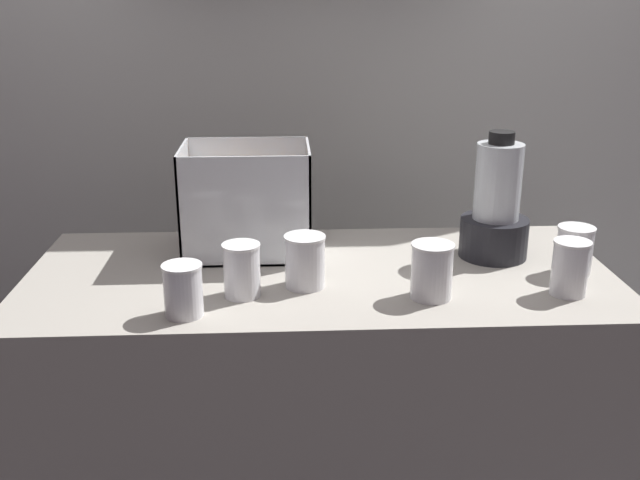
{
  "coord_description": "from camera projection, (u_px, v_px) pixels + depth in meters",
  "views": [
    {
      "loc": [
        -0.08,
        -1.62,
        1.54
      ],
      "look_at": [
        0.0,
        0.0,
        0.98
      ],
      "focal_mm": 40.84,
      "sensor_mm": 36.0,
      "label": 1
    }
  ],
  "objects": [
    {
      "name": "juice_cup_carrot_far_right",
      "position": [
        569.0,
        271.0,
        1.6
      ],
      "size": [
        0.08,
        0.08,
        0.12
      ],
      "color": "white",
      "rests_on": "counter"
    },
    {
      "name": "juice_cup_mango_rightmost",
      "position": [
        574.0,
        253.0,
        1.72
      ],
      "size": [
        0.09,
        0.09,
        0.12
      ],
      "color": "white",
      "rests_on": "counter"
    },
    {
      "name": "carrot_display_bin",
      "position": [
        248.0,
        219.0,
        1.86
      ],
      "size": [
        0.32,
        0.24,
        0.27
      ],
      "color": "white",
      "rests_on": "counter"
    },
    {
      "name": "back_wall_unit",
      "position": [
        307.0,
        79.0,
        2.35
      ],
      "size": [
        2.6,
        0.24,
        2.5
      ],
      "color": "silver",
      "rests_on": "ground_plane"
    },
    {
      "name": "juice_cup_orange_left",
      "position": [
        242.0,
        272.0,
        1.59
      ],
      "size": [
        0.08,
        0.08,
        0.12
      ],
      "color": "white",
      "rests_on": "counter"
    },
    {
      "name": "blender_pitcher",
      "position": [
        496.0,
        211.0,
        1.81
      ],
      "size": [
        0.17,
        0.17,
        0.32
      ],
      "color": "black",
      "rests_on": "counter"
    },
    {
      "name": "juice_cup_carrot_right",
      "position": [
        432.0,
        274.0,
        1.58
      ],
      "size": [
        0.09,
        0.09,
        0.12
      ],
      "color": "white",
      "rests_on": "counter"
    },
    {
      "name": "counter",
      "position": [
        320.0,
        432.0,
        1.89
      ],
      "size": [
        1.4,
        0.64,
        0.9
      ],
      "primitive_type": "cube",
      "color": "#9E998E",
      "rests_on": "ground_plane"
    },
    {
      "name": "juice_cup_beet_far_left",
      "position": [
        183.0,
        292.0,
        1.5
      ],
      "size": [
        0.08,
        0.08,
        0.11
      ],
      "color": "white",
      "rests_on": "counter"
    },
    {
      "name": "juice_cup_pomegranate_middle",
      "position": [
        305.0,
        264.0,
        1.64
      ],
      "size": [
        0.09,
        0.09,
        0.12
      ],
      "color": "white",
      "rests_on": "counter"
    }
  ]
}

